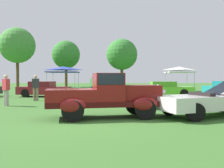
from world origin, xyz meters
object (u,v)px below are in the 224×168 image
show_car_lime (165,89)px  spectator_far_side (93,86)px  spectator_near_truck (6,89)px  show_car_burgundy (44,89)px  canopy_tent_left_field (63,69)px  neighbor_convertible (213,101)px  spectator_between_cars (36,87)px  canopy_tent_center_field (179,69)px  feature_pickup_truck (106,95)px

show_car_lime → spectator_far_side: spectator_far_side is taller
show_car_lime → spectator_near_truck: spectator_near_truck is taller
show_car_burgundy → canopy_tent_left_field: 6.81m
spectator_near_truck → canopy_tent_left_field: canopy_tent_left_field is taller
neighbor_convertible → spectator_far_side: 10.37m
show_car_burgundy → spectator_between_cars: spectator_between_cars is taller
show_car_burgundy → canopy_tent_center_field: size_ratio=1.51×
feature_pickup_truck → neighbor_convertible: (4.26, 0.39, -0.29)m
show_car_burgundy → canopy_tent_center_field: 14.73m
show_car_lime → spectator_near_truck: (-9.97, -6.28, 0.31)m
spectator_near_truck → feature_pickup_truck: bearing=-35.8°
feature_pickup_truck → spectator_far_side: 9.32m
neighbor_convertible → spectator_far_side: size_ratio=2.93×
feature_pickup_truck → show_car_lime: size_ratio=1.07×
neighbor_convertible → show_car_lime: size_ratio=1.16×
feature_pickup_truck → spectator_near_truck: (-5.42, 3.90, 0.05)m
neighbor_convertible → canopy_tent_center_field: 17.38m
feature_pickup_truck → neighbor_convertible: size_ratio=0.93×
show_car_burgundy → canopy_tent_left_field: bearing=86.9°
canopy_tent_left_field → canopy_tent_center_field: same height
canopy_tent_left_field → canopy_tent_center_field: 12.48m
show_car_burgundy → show_car_lime: same height
spectator_near_truck → canopy_tent_left_field: 13.05m
feature_pickup_truck → show_car_lime: (4.55, 10.19, -0.27)m
neighbor_convertible → show_car_lime: neighbor_convertible is taller
show_car_lime → spectator_near_truck: 11.79m
spectator_between_cars → show_car_burgundy: bearing=96.3°
feature_pickup_truck → show_car_burgundy: bearing=116.3°
spectator_far_side → canopy_tent_center_field: bearing=42.4°
neighbor_convertible → show_car_burgundy: bearing=133.4°
spectator_far_side → neighbor_convertible: bearing=-58.9°
show_car_lime → canopy_tent_left_field: canopy_tent_left_field is taller
feature_pickup_truck → canopy_tent_left_field: bearing=105.7°
show_car_burgundy → spectator_far_side: size_ratio=2.47×
show_car_burgundy → spectator_between_cars: (0.38, -3.43, 0.31)m
spectator_between_cars → canopy_tent_center_field: 16.32m
spectator_near_truck → canopy_tent_center_field: bearing=45.6°
show_car_lime → canopy_tent_center_field: (3.18, 7.13, 1.82)m
spectator_between_cars → canopy_tent_left_field: bearing=90.1°
show_car_lime → canopy_tent_left_field: size_ratio=1.35×
show_car_lime → spectator_between_cars: 9.85m
neighbor_convertible → spectator_near_truck: bearing=160.0°
neighbor_convertible → spectator_between_cars: spectator_between_cars is taller
show_car_burgundy → spectator_near_truck: size_ratio=2.47×
spectator_far_side → show_car_lime: bearing=9.3°
spectator_between_cars → spectator_far_side: size_ratio=1.00×
spectator_near_truck → canopy_tent_left_field: size_ratio=0.54×
feature_pickup_truck → canopy_tent_left_field: 17.58m
spectator_between_cars → neighbor_convertible: bearing=-35.8°
canopy_tent_center_field → feature_pickup_truck: bearing=-114.0°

